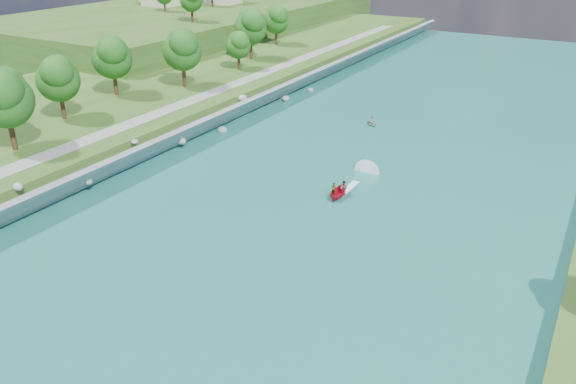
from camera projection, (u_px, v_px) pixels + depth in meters
The scene contains 9 objects.
ground at pixel (256, 254), 56.36m from camera, with size 260.00×260.00×0.00m, color #2D5119.
river_water at pixel (341, 182), 71.96m from camera, with size 55.00×240.00×0.10m, color #175A4E.
berm_west at pixel (71, 111), 93.97m from camera, with size 45.00×240.00×3.50m, color #2D5119.
ridge_west at pixel (198, 21), 166.14m from camera, with size 60.00×120.00×9.00m, color #2D5119.
riprap_bank at pixel (180, 137), 82.28m from camera, with size 4.28×236.00×4.35m.
riverside_path at pixel (148, 117), 85.24m from camera, with size 3.00×200.00×0.10m, color gray.
trees_west at pixel (37, 88), 78.28m from camera, with size 15.34×150.64×13.42m.
motorboat at pixel (345, 187), 69.08m from camera, with size 3.60×18.61×2.10m.
raft at pixel (372, 123), 92.41m from camera, with size 3.25×3.31×1.48m.
Camera 1 is at (27.07, -40.11, 29.72)m, focal length 35.00 mm.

